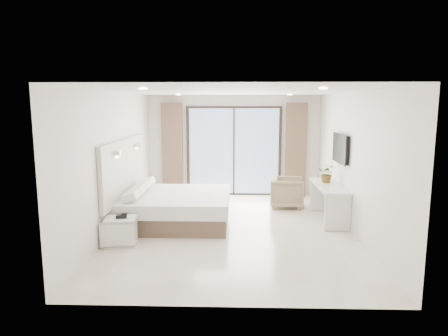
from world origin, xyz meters
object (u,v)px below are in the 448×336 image
(nightstand, at_px, (121,231))
(console_desk, at_px, (329,194))
(bed, at_px, (176,207))
(armchair, at_px, (287,191))

(nightstand, xyz_separation_m, console_desk, (4.01, 1.65, 0.32))
(bed, distance_m, armchair, 2.84)
(nightstand, bearing_deg, console_desk, 14.22)
(bed, height_order, console_desk, console_desk)
(armchair, bearing_deg, console_desk, -141.07)
(bed, xyz_separation_m, nightstand, (-0.76, -1.38, -0.08))
(console_desk, relative_size, armchair, 2.14)
(console_desk, xyz_separation_m, armchair, (-0.75, 1.10, -0.17))
(console_desk, bearing_deg, armchair, 124.38)
(bed, bearing_deg, armchair, 28.83)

